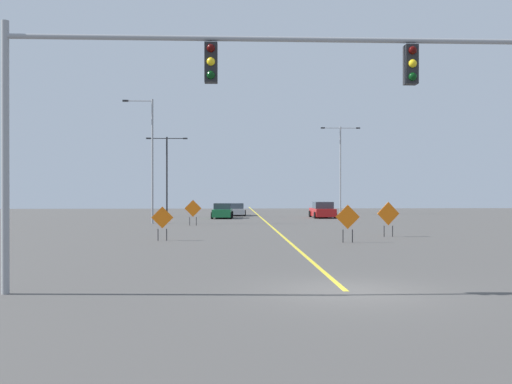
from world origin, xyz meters
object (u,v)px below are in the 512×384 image
object	(u,v)px
construction_sign_right_shoulder	(193,209)
construction_sign_right_lane	(348,219)
construction_sign_median_near	(162,219)
car_red_near	(323,210)
street_lamp_mid_left	(340,163)
street_lamp_far_right	(150,155)
construction_sign_left_shoulder	(388,215)
traffic_signal_assembly	(219,84)
car_silver_distant	(235,210)
street_lamp_far_left	(167,169)
car_green_far	(222,211)

from	to	relation	value
construction_sign_right_shoulder	construction_sign_right_lane	bearing A→B (deg)	-59.64
construction_sign_median_near	car_red_near	size ratio (longest dim) A/B	0.40
street_lamp_mid_left	construction_sign_right_shoulder	xyz separation A→B (m)	(-15.24, -21.09, -4.54)
street_lamp_mid_left	construction_sign_median_near	distance (m)	38.41
construction_sign_right_shoulder	street_lamp_far_right	bearing A→B (deg)	142.32
car_red_near	construction_sign_left_shoulder	bearing A→B (deg)	-89.68
traffic_signal_assembly	construction_sign_right_shoulder	world-z (taller)	traffic_signal_assembly
traffic_signal_assembly	car_silver_distant	xyz separation A→B (m)	(0.94, 47.06, -4.87)
car_silver_distant	street_lamp_far_right	bearing A→B (deg)	-115.67
traffic_signal_assembly	construction_sign_median_near	bearing A→B (deg)	101.46
street_lamp_mid_left	car_red_near	xyz separation A→B (m)	(-3.43, -9.03, -5.05)
construction_sign_median_near	car_silver_distant	world-z (taller)	construction_sign_median_near
construction_sign_left_shoulder	car_red_near	world-z (taller)	construction_sign_left_shoulder
street_lamp_far_left	car_green_far	distance (m)	7.60
street_lamp_far_right	car_silver_distant	world-z (taller)	street_lamp_far_right
traffic_signal_assembly	street_lamp_far_left	size ratio (longest dim) A/B	2.01
street_lamp_mid_left	construction_sign_left_shoulder	size ratio (longest dim) A/B	4.86
street_lamp_mid_left	construction_sign_left_shoulder	bearing A→B (deg)	-95.80
street_lamp_far_left	car_green_far	world-z (taller)	street_lamp_far_left
traffic_signal_assembly	street_lamp_far_right	bearing A→B (deg)	100.54
construction_sign_left_shoulder	construction_sign_right_lane	distance (m)	4.83
construction_sign_median_near	car_green_far	world-z (taller)	construction_sign_median_near
traffic_signal_assembly	street_lamp_far_right	xyz separation A→B (m)	(-6.05, 32.52, -0.01)
construction_sign_left_shoulder	construction_sign_median_near	bearing A→B (deg)	-170.61
street_lamp_far_right	construction_sign_left_shoulder	world-z (taller)	street_lamp_far_right
car_red_near	car_green_far	bearing A→B (deg)	-176.62
construction_sign_median_near	car_green_far	bearing A→B (deg)	83.34
construction_sign_median_near	construction_sign_right_lane	xyz separation A→B (m)	(9.65, -1.58, 0.08)
construction_sign_right_lane	car_green_far	distance (m)	27.41
street_lamp_far_right	construction_sign_median_near	distance (m)	17.05
street_lamp_mid_left	traffic_signal_assembly	bearing A→B (deg)	-104.09
car_green_far	construction_sign_left_shoulder	bearing A→B (deg)	-66.71
street_lamp_far_left	construction_sign_right_lane	xyz separation A→B (m)	(12.32, -29.66, -3.57)
construction_sign_right_shoulder	car_red_near	xyz separation A→B (m)	(11.81, 12.06, -0.51)
construction_sign_median_near	car_red_near	world-z (taller)	construction_sign_median_near
car_green_far	car_silver_distant	bearing A→B (deg)	77.23
construction_sign_left_shoulder	construction_sign_right_shoulder	world-z (taller)	construction_sign_left_shoulder
construction_sign_right_shoulder	car_green_far	size ratio (longest dim) A/B	0.48
construction_sign_left_shoulder	car_silver_distant	distance (m)	29.93
construction_sign_median_near	car_green_far	xyz separation A→B (m)	(2.92, 24.98, -0.47)
traffic_signal_assembly	construction_sign_median_near	xyz separation A→B (m)	(-3.30, 16.27, -4.36)
car_silver_distant	construction_sign_median_near	bearing A→B (deg)	-97.83
car_green_far	car_red_near	size ratio (longest dim) A/B	0.88
street_lamp_mid_left	car_silver_distant	size ratio (longest dim) A/B	2.45
street_lamp_far_right	car_silver_distant	distance (m)	16.85
street_lamp_far_left	construction_sign_median_near	bearing A→B (deg)	-84.59
street_lamp_far_left	traffic_signal_assembly	bearing A→B (deg)	-82.34
street_lamp_far_left	car_green_far	bearing A→B (deg)	-28.99
street_lamp_far_left	car_red_near	size ratio (longest dim) A/B	1.74
construction_sign_right_lane	car_red_near	xyz separation A→B (m)	(2.98, 27.14, -0.52)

